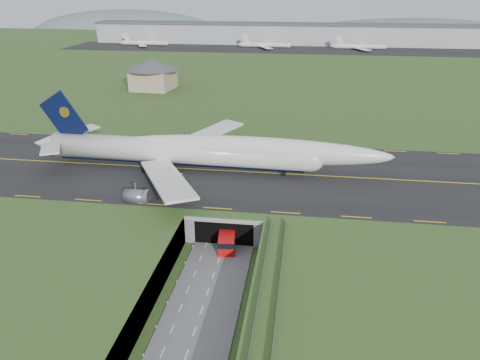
# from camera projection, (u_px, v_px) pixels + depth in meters

# --- Properties ---
(ground) EXTENTS (900.00, 900.00, 0.00)m
(ground) POSITION_uv_depth(u_px,v_px,m) (217.00, 267.00, 87.30)
(ground) COLOR #3F5B24
(ground) RESTS_ON ground
(airfield_deck) EXTENTS (800.00, 800.00, 6.00)m
(airfield_deck) POSITION_uv_depth(u_px,v_px,m) (216.00, 253.00, 86.14)
(airfield_deck) COLOR gray
(airfield_deck) RESTS_ON ground
(trench_road) EXTENTS (12.00, 75.00, 0.20)m
(trench_road) POSITION_uv_depth(u_px,v_px,m) (208.00, 290.00, 80.42)
(trench_road) COLOR slate
(trench_road) RESTS_ON ground
(taxiway) EXTENTS (800.00, 44.00, 0.18)m
(taxiway) POSITION_uv_depth(u_px,v_px,m) (241.00, 172.00, 115.07)
(taxiway) COLOR black
(taxiway) RESTS_ON airfield_deck
(tunnel_portal) EXTENTS (17.00, 22.30, 6.00)m
(tunnel_portal) POSITION_uv_depth(u_px,v_px,m) (231.00, 211.00, 101.27)
(tunnel_portal) COLOR gray
(tunnel_portal) RESTS_ON ground
(guideway) EXTENTS (3.00, 53.00, 7.05)m
(guideway) POSITION_uv_depth(u_px,v_px,m) (267.00, 315.00, 66.37)
(guideway) COLOR #A8A8A3
(guideway) RESTS_ON ground
(jumbo_jet) EXTENTS (89.95, 58.69, 19.42)m
(jumbo_jet) POSITION_uv_depth(u_px,v_px,m) (203.00, 151.00, 113.53)
(jumbo_jet) COLOR silver
(jumbo_jet) RESTS_ON ground
(shuttle_tram) EXTENTS (4.23, 8.88, 3.46)m
(shuttle_tram) POSITION_uv_depth(u_px,v_px,m) (227.00, 238.00, 93.27)
(shuttle_tram) COLOR red
(shuttle_tram) RESTS_ON ground
(service_building) EXTENTS (25.90, 25.90, 13.06)m
(service_building) POSITION_uv_depth(u_px,v_px,m) (153.00, 72.00, 202.60)
(service_building) COLOR tan
(service_building) RESTS_ON ground
(cargo_terminal) EXTENTS (320.00, 67.00, 15.60)m
(cargo_terminal) POSITION_uv_depth(u_px,v_px,m) (289.00, 34.00, 355.22)
(cargo_terminal) COLOR #B2B2B2
(cargo_terminal) RESTS_ON ground
(distant_hills) EXTENTS (700.00, 91.00, 60.00)m
(distant_hills) POSITION_uv_depth(u_px,v_px,m) (358.00, 40.00, 472.99)
(distant_hills) COLOR slate
(distant_hills) RESTS_ON ground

